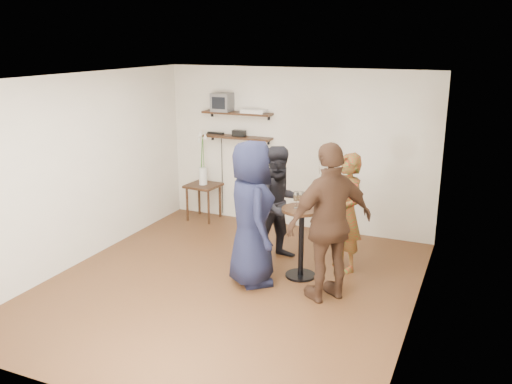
# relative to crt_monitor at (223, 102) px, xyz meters

# --- Properties ---
(room) EXTENTS (4.58, 5.08, 2.68)m
(room) POSITION_rel_crt_monitor_xyz_m (1.26, -2.38, -0.72)
(room) COLOR #3F2014
(room) RESTS_ON ground
(shelf_upper) EXTENTS (1.20, 0.25, 0.04)m
(shelf_upper) POSITION_rel_crt_monitor_xyz_m (0.26, 0.00, -0.17)
(shelf_upper) COLOR black
(shelf_upper) RESTS_ON room
(shelf_lower) EXTENTS (1.20, 0.25, 0.04)m
(shelf_lower) POSITION_rel_crt_monitor_xyz_m (0.26, 0.00, -0.57)
(shelf_lower) COLOR black
(shelf_lower) RESTS_ON room
(crt_monitor) EXTENTS (0.32, 0.30, 0.30)m
(crt_monitor) POSITION_rel_crt_monitor_xyz_m (0.00, 0.00, 0.00)
(crt_monitor) COLOR #59595B
(crt_monitor) RESTS_ON shelf_upper
(dvd_deck) EXTENTS (0.40, 0.24, 0.06)m
(dvd_deck) POSITION_rel_crt_monitor_xyz_m (0.57, 0.00, -0.12)
(dvd_deck) COLOR silver
(dvd_deck) RESTS_ON shelf_upper
(radio) EXTENTS (0.22, 0.10, 0.10)m
(radio) POSITION_rel_crt_monitor_xyz_m (0.29, 0.00, -0.50)
(radio) COLOR black
(radio) RESTS_ON shelf_lower
(power_strip) EXTENTS (0.30, 0.05, 0.03)m
(power_strip) POSITION_rel_crt_monitor_xyz_m (-0.17, 0.05, -0.54)
(power_strip) COLOR black
(power_strip) RESTS_ON shelf_lower
(side_table) EXTENTS (0.57, 0.57, 0.62)m
(side_table) POSITION_rel_crt_monitor_xyz_m (-0.31, -0.18, -1.50)
(side_table) COLOR black
(side_table) RESTS_ON room
(vase_lilies) EXTENTS (0.19, 0.20, 0.97)m
(vase_lilies) POSITION_rel_crt_monitor_xyz_m (-0.31, -0.18, -1.09)
(vase_lilies) COLOR silver
(vase_lilies) RESTS_ON side_table
(drinks_table) EXTENTS (0.52, 0.52, 0.95)m
(drinks_table) POSITION_rel_crt_monitor_xyz_m (2.01, -1.76, -1.41)
(drinks_table) COLOR black
(drinks_table) RESTS_ON room
(wine_glass_fl) EXTENTS (0.07, 0.07, 0.22)m
(wine_glass_fl) POSITION_rel_crt_monitor_xyz_m (1.94, -1.78, -0.92)
(wine_glass_fl) COLOR silver
(wine_glass_fl) RESTS_ON drinks_table
(wine_glass_fr) EXTENTS (0.07, 0.07, 0.21)m
(wine_glass_fr) POSITION_rel_crt_monitor_xyz_m (2.06, -1.79, -0.93)
(wine_glass_fr) COLOR silver
(wine_glass_fr) RESTS_ON drinks_table
(wine_glass_bl) EXTENTS (0.06, 0.06, 0.19)m
(wine_glass_bl) POSITION_rel_crt_monitor_xyz_m (1.97, -1.68, -0.94)
(wine_glass_bl) COLOR silver
(wine_glass_bl) RESTS_ON drinks_table
(wine_glass_br) EXTENTS (0.06, 0.06, 0.19)m
(wine_glass_br) POSITION_rel_crt_monitor_xyz_m (2.04, -1.76, -0.94)
(wine_glass_br) COLOR silver
(wine_glass_br) RESTS_ON drinks_table
(person_plaid) EXTENTS (0.69, 0.69, 1.61)m
(person_plaid) POSITION_rel_crt_monitor_xyz_m (2.48, -1.29, -1.21)
(person_plaid) COLOR #9E1812
(person_plaid) RESTS_ON room
(person_dark) EXTENTS (0.99, 1.00, 1.63)m
(person_dark) POSITION_rel_crt_monitor_xyz_m (1.53, -1.30, -1.20)
(person_dark) COLOR black
(person_dark) RESTS_ON room
(person_navy) EXTENTS (1.02, 1.08, 1.85)m
(person_navy) POSITION_rel_crt_monitor_xyz_m (1.48, -2.16, -1.09)
(person_navy) COLOR black
(person_navy) RESTS_ON room
(person_brown) EXTENTS (1.09, 1.15, 1.91)m
(person_brown) POSITION_rel_crt_monitor_xyz_m (2.51, -2.20, -1.06)
(person_brown) COLOR #422A1C
(person_brown) RESTS_ON room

